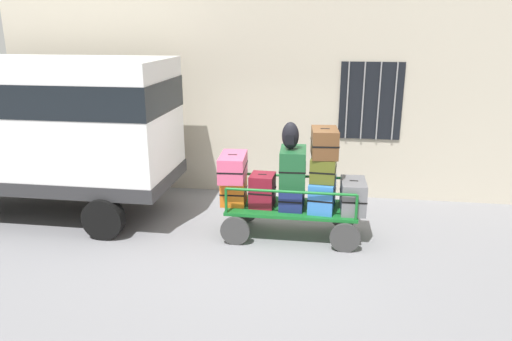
{
  "coord_description": "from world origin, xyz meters",
  "views": [
    {
      "loc": [
        0.79,
        -7.08,
        3.42
      ],
      "look_at": [
        -0.32,
        0.31,
        1.13
      ],
      "focal_mm": 33.36,
      "sensor_mm": 36.0,
      "label": 1
    }
  ],
  "objects": [
    {
      "name": "suitcase_center_middle",
      "position": [
        0.29,
        0.34,
        1.21
      ],
      "size": [
        0.45,
        0.7,
        0.61
      ],
      "color": "#194C28",
      "rests_on": "suitcase_center_bottom"
    },
    {
      "name": "van",
      "position": [
        -4.3,
        0.69,
        1.76
      ],
      "size": [
        4.78,
        2.02,
        2.87
      ],
      "color": "white",
      "rests_on": "ground"
    },
    {
      "name": "cart_railing",
      "position": [
        0.29,
        0.31,
        0.88
      ],
      "size": [
        2.1,
        0.87,
        0.43
      ],
      "color": "#146023",
      "rests_on": "luggage_cart"
    },
    {
      "name": "building_wall",
      "position": [
        0.01,
        2.56,
        2.5
      ],
      "size": [
        12.0,
        0.38,
        5.0
      ],
      "color": "#BCB29E",
      "rests_on": "ground"
    },
    {
      "name": "suitcase_center_bottom",
      "position": [
        0.29,
        0.31,
        0.72
      ],
      "size": [
        0.4,
        0.64,
        0.38
      ],
      "color": "navy",
      "rests_on": "luggage_cart"
    },
    {
      "name": "ground_plane",
      "position": [
        0.0,
        0.0,
        0.0
      ],
      "size": [
        40.0,
        40.0,
        0.0
      ],
      "primitive_type": "plane",
      "color": "gray"
    },
    {
      "name": "backpack",
      "position": [
        0.24,
        0.29,
        1.73
      ],
      "size": [
        0.27,
        0.22,
        0.44
      ],
      "color": "black",
      "rests_on": "suitcase_center_middle"
    },
    {
      "name": "suitcase_midright_top",
      "position": [
        0.78,
        0.33,
        1.63
      ],
      "size": [
        0.47,
        0.66,
        0.45
      ],
      "color": "brown",
      "rests_on": "suitcase_midright_middle"
    },
    {
      "name": "suitcase_midright_middle",
      "position": [
        0.78,
        0.29,
        1.21
      ],
      "size": [
        0.44,
        0.56,
        0.39
      ],
      "color": "#4C5119",
      "rests_on": "suitcase_midright_bottom"
    },
    {
      "name": "luggage_cart",
      "position": [
        0.29,
        0.31,
        0.41
      ],
      "size": [
        2.23,
        1.0,
        0.53
      ],
      "color": "#146023",
      "rests_on": "ground"
    },
    {
      "name": "suitcase_right_bottom",
      "position": [
        1.27,
        0.28,
        0.78
      ],
      "size": [
        0.41,
        0.68,
        0.51
      ],
      "color": "slate",
      "rests_on": "luggage_cart"
    },
    {
      "name": "suitcase_midright_bottom",
      "position": [
        0.78,
        0.31,
        0.77
      ],
      "size": [
        0.46,
        0.77,
        0.49
      ],
      "color": "#3372C6",
      "rests_on": "luggage_cart"
    },
    {
      "name": "suitcase_left_bottom",
      "position": [
        -0.7,
        0.34,
        0.75
      ],
      "size": [
        0.44,
        0.55,
        0.45
      ],
      "color": "orange",
      "rests_on": "luggage_cart"
    },
    {
      "name": "suitcase_midleft_bottom",
      "position": [
        -0.21,
        0.29,
        0.8
      ],
      "size": [
        0.42,
        0.47,
        0.55
      ],
      "color": "maroon",
      "rests_on": "luggage_cart"
    },
    {
      "name": "suitcase_left_middle",
      "position": [
        -0.7,
        0.29,
        1.18
      ],
      "size": [
        0.47,
        0.8,
        0.42
      ],
      "color": "#CC4C72",
      "rests_on": "suitcase_left_bottom"
    }
  ]
}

